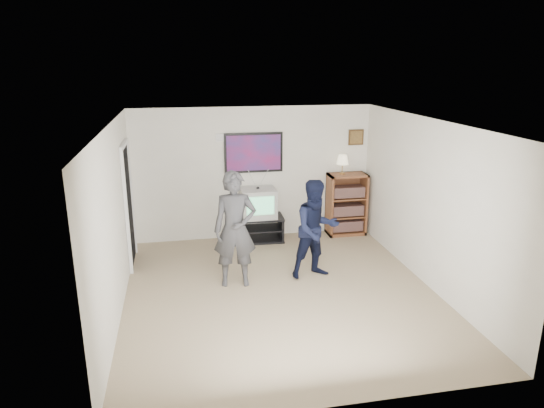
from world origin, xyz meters
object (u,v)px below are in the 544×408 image
object	(u,v)px
person_tall	(235,230)
person_short	(316,229)
bookshelf	(346,204)
media_stand	(258,229)
crt_television	(258,203)

from	to	relation	value
person_tall	person_short	world-z (taller)	person_tall
bookshelf	person_tall	bearing A→B (deg)	-142.58
bookshelf	person_short	bearing A→B (deg)	-122.27
media_stand	crt_television	size ratio (longest dim) A/B	1.50
media_stand	person_short	distance (m)	1.94
media_stand	bookshelf	xyz separation A→B (m)	(1.76, 0.05, 0.37)
crt_television	bookshelf	bearing A→B (deg)	1.03
crt_television	person_tall	bearing A→B (deg)	-110.39
crt_television	person_tall	xyz separation A→B (m)	(-0.64, -1.79, 0.14)
media_stand	bookshelf	world-z (taller)	bookshelf
media_stand	person_tall	distance (m)	2.00
person_short	crt_television	bearing A→B (deg)	99.65
media_stand	person_tall	world-z (taller)	person_tall
crt_television	person_short	bearing A→B (deg)	-70.91
crt_television	person_tall	distance (m)	1.90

